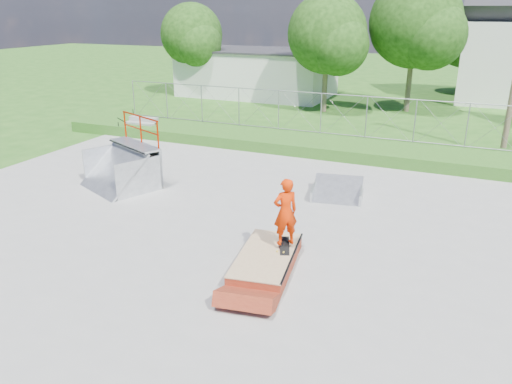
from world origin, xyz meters
TOP-DOWN VIEW (x-y plane):
  - ground at (0.00, 0.00)m, footprint 120.00×120.00m
  - concrete_pad at (0.00, 0.00)m, footprint 20.00×16.00m
  - grass_berm at (0.00, 9.50)m, footprint 24.00×3.00m
  - grind_box at (2.14, -1.00)m, footprint 1.62×2.73m
  - quarter_pipe at (-4.57, 2.21)m, footprint 2.96×2.78m
  - flat_bank_ramp at (2.45, 4.27)m, footprint 1.83×1.91m
  - skateboard at (2.42, -0.55)m, footprint 0.49×0.82m
  - skater at (2.42, -0.55)m, footprint 0.70×0.69m
  - concrete_stairs at (-8.50, 8.70)m, footprint 1.50×1.60m
  - chain_link_fence at (0.00, 10.50)m, footprint 20.00×0.06m
  - utility_building_flat at (-8.00, 22.00)m, footprint 10.00×6.00m
  - tree_left_near at (-1.75, 17.83)m, footprint 4.76×4.48m
  - tree_center at (2.78, 19.81)m, footprint 5.44×5.12m
  - tree_left_far at (-11.77, 19.85)m, footprint 4.42×4.16m
  - tree_back_mid at (5.21, 27.86)m, footprint 4.08×3.84m

SIDE VIEW (x-z plane):
  - ground at x=0.00m, z-range 0.00..0.00m
  - concrete_pad at x=0.00m, z-range 0.00..0.04m
  - grind_box at x=2.14m, z-range 0.00..0.38m
  - flat_bank_ramp at x=2.45m, z-range 0.00..0.48m
  - grass_berm at x=0.00m, z-range 0.00..0.50m
  - concrete_stairs at x=-8.50m, z-range 0.00..0.80m
  - skateboard at x=2.42m, z-range 0.36..0.49m
  - quarter_pipe at x=-4.57m, z-range 0.00..2.35m
  - skater at x=2.42m, z-range 0.43..2.05m
  - chain_link_fence at x=0.00m, z-range 0.50..2.30m
  - utility_building_flat at x=-8.00m, z-range 0.00..3.00m
  - tree_back_mid at x=5.21m, z-range 0.78..6.48m
  - tree_left_far at x=-11.77m, z-range 0.85..7.02m
  - tree_left_near at x=-1.75m, z-range 0.91..7.56m
  - tree_center at x=2.78m, z-range 1.05..8.65m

